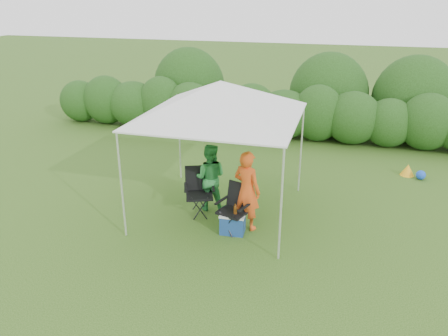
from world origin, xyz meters
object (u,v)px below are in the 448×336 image
(man, at_px, (247,190))
(cooler, at_px, (233,223))
(chair_left, at_px, (199,188))
(canopy, at_px, (221,99))
(woman, at_px, (210,177))
(chair_right, at_px, (236,205))

(man, relative_size, cooler, 3.19)
(chair_left, relative_size, man, 0.62)
(canopy, distance_m, man, 1.87)
(chair_left, bearing_deg, man, -38.58)
(chair_left, distance_m, cooler, 1.17)
(chair_left, distance_m, man, 1.20)
(woman, bearing_deg, man, 140.41)
(chair_left, distance_m, woman, 0.33)
(man, distance_m, cooler, 0.70)
(woman, distance_m, cooler, 1.27)
(canopy, relative_size, chair_left, 3.06)
(canopy, height_order, woman, canopy)
(man, height_order, woman, man)
(chair_right, height_order, woman, woman)
(canopy, height_order, chair_left, canopy)
(chair_right, distance_m, woman, 1.07)
(chair_left, xyz_separation_m, cooler, (0.91, -0.65, -0.37))
(canopy, xyz_separation_m, cooler, (0.48, -0.83, -2.26))
(canopy, xyz_separation_m, chair_left, (-0.42, -0.19, -1.89))
(woman, height_order, cooler, woman)
(chair_right, bearing_deg, canopy, 144.88)
(canopy, bearing_deg, cooler, -59.97)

